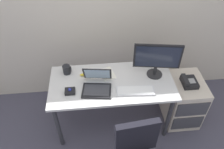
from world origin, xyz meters
TOP-DOWN VIEW (x-y plane):
  - ground_plane at (0.00, 0.00)m, footprint 8.00×8.00m
  - back_wall at (0.00, 0.68)m, footprint 6.00×0.10m
  - desk at (0.00, 0.00)m, footprint 1.41×0.67m
  - file_cabinet at (0.91, 0.00)m, footprint 0.42×0.53m
  - desk_phone at (0.91, -0.01)m, footprint 0.17×0.20m
  - monitor_main at (0.51, 0.08)m, footprint 0.52×0.18m
  - keyboard at (0.24, -0.17)m, footprint 0.42×0.17m
  - laptop at (-0.17, -0.07)m, footprint 0.35×0.35m
  - trackball_mouse at (-0.46, -0.11)m, footprint 0.11×0.09m
  - coffee_mug at (-0.51, 0.20)m, footprint 0.10×0.09m
  - paper_notepad at (-0.04, 0.14)m, footprint 0.20×0.24m
  - banana at (-0.27, 0.14)m, footprint 0.19×0.05m

SIDE VIEW (x-z plane):
  - ground_plane at x=0.00m, z-range 0.00..0.00m
  - file_cabinet at x=0.91m, z-range 0.00..0.64m
  - desk at x=0.00m, z-range 0.28..1.02m
  - desk_phone at x=0.91m, z-range 0.62..0.72m
  - paper_notepad at x=-0.04m, z-range 0.74..0.75m
  - keyboard at x=0.24m, z-range 0.74..0.77m
  - banana at x=-0.27m, z-range 0.74..0.78m
  - trackball_mouse at x=-0.46m, z-range 0.73..0.80m
  - laptop at x=-0.17m, z-range 0.68..0.90m
  - coffee_mug at x=-0.51m, z-range 0.74..0.85m
  - monitor_main at x=0.51m, z-range 0.77..1.20m
  - back_wall at x=0.00m, z-range 0.00..2.80m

